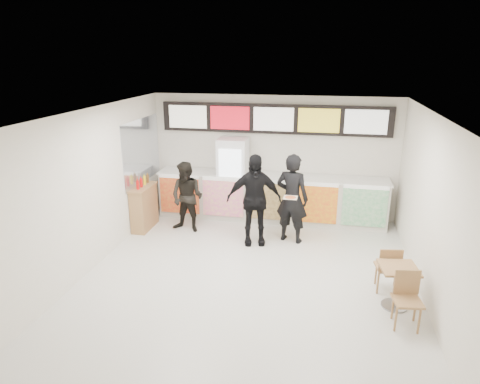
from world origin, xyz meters
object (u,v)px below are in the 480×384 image
(service_counter, at_px, (270,198))
(drinks_fridge, at_px, (233,179))
(customer_left, at_px, (187,197))
(customer_main, at_px, (292,198))
(customer_mid, at_px, (254,200))
(cafe_table, at_px, (397,279))
(condiment_ledge, at_px, (144,207))

(service_counter, relative_size, drinks_fridge, 2.78)
(service_counter, distance_m, customer_left, 2.08)
(customer_main, bearing_deg, service_counter, -46.41)
(drinks_fridge, bearing_deg, customer_mid, -62.00)
(drinks_fridge, bearing_deg, cafe_table, -44.96)
(service_counter, bearing_deg, cafe_table, -53.79)
(customer_left, height_order, condiment_ledge, customer_left)
(drinks_fridge, distance_m, cafe_table, 4.88)
(drinks_fridge, distance_m, customer_left, 1.37)
(cafe_table, bearing_deg, customer_mid, 135.15)
(customer_left, distance_m, customer_mid, 1.66)
(customer_main, relative_size, condiment_ledge, 1.60)
(customer_mid, xyz_separation_m, cafe_table, (2.67, -1.99, -0.49))
(customer_main, xyz_separation_m, customer_left, (-2.38, 0.10, -0.16))
(customer_main, bearing_deg, condiment_ledge, 14.94)
(customer_main, bearing_deg, drinks_fridge, -21.42)
(drinks_fridge, height_order, customer_main, drinks_fridge)
(service_counter, xyz_separation_m, customer_left, (-1.77, -1.05, 0.24))
(drinks_fridge, relative_size, customer_left, 1.23)
(customer_mid, relative_size, cafe_table, 1.32)
(customer_mid, distance_m, condiment_ledge, 2.71)
(drinks_fridge, height_order, customer_left, drinks_fridge)
(customer_left, bearing_deg, customer_mid, -2.36)
(customer_mid, xyz_separation_m, condiment_ledge, (-2.65, 0.32, -0.46))
(drinks_fridge, bearing_deg, customer_left, -128.08)
(drinks_fridge, xyz_separation_m, customer_left, (-0.84, -1.07, -0.19))
(cafe_table, bearing_deg, condiment_ledge, 148.42)
(customer_mid, bearing_deg, customer_left, 153.98)
(customer_mid, bearing_deg, condiment_ledge, 160.16)
(customer_left, bearing_deg, cafe_table, -18.29)
(drinks_fridge, distance_m, customer_mid, 1.63)
(drinks_fridge, distance_m, customer_main, 1.94)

